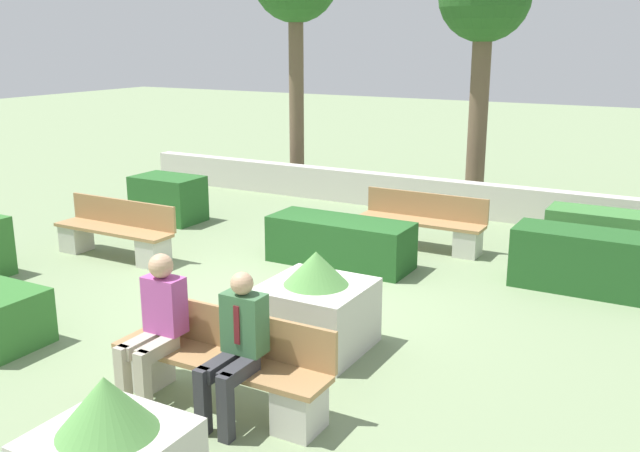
# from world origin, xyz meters

# --- Properties ---
(ground_plane) EXTENTS (60.00, 60.00, 0.00)m
(ground_plane) POSITION_xyz_m (0.00, 0.00, 0.00)
(ground_plane) COLOR gray
(perimeter_wall) EXTENTS (13.40, 0.30, 0.65)m
(perimeter_wall) POSITION_xyz_m (0.00, 5.46, 0.33)
(perimeter_wall) COLOR beige
(perimeter_wall) RESTS_ON ground_plane
(bench_front) EXTENTS (2.18, 0.49, 0.87)m
(bench_front) POSITION_xyz_m (0.98, -2.59, 0.35)
(bench_front) COLOR #A37A4C
(bench_front) RESTS_ON ground_plane
(bench_left_side) EXTENTS (2.04, 0.49, 0.87)m
(bench_left_side) POSITION_xyz_m (0.73, 3.04, 0.35)
(bench_left_side) COLOR #A37A4C
(bench_left_side) RESTS_ON ground_plane
(bench_right_side) EXTENTS (2.07, 0.49, 0.87)m
(bench_right_side) POSITION_xyz_m (-3.19, 0.30, 0.35)
(bench_right_side) COLOR #A37A4C
(bench_right_side) RESTS_ON ground_plane
(person_seated_man) EXTENTS (0.38, 0.63, 1.34)m
(person_seated_man) POSITION_xyz_m (1.27, -2.73, 0.74)
(person_seated_man) COLOR #333338
(person_seated_man) RESTS_ON ground_plane
(person_seated_woman) EXTENTS (0.38, 0.63, 1.37)m
(person_seated_woman) POSITION_xyz_m (0.36, -2.73, 0.77)
(person_seated_woman) COLOR #B2A893
(person_seated_woman) RESTS_ON ground_plane
(hedge_block_mid_left) EXTENTS (1.92, 0.74, 0.81)m
(hedge_block_mid_left) POSITION_xyz_m (3.38, 2.28, 0.40)
(hedge_block_mid_left) COLOR #235623
(hedge_block_mid_left) RESTS_ON ground_plane
(hedge_block_mid_right) EXTENTS (1.24, 0.80, 0.83)m
(hedge_block_mid_right) POSITION_xyz_m (-3.98, 2.44, 0.42)
(hedge_block_mid_right) COLOR #286028
(hedge_block_mid_right) RESTS_ON ground_plane
(hedge_block_far_left) EXTENTS (2.14, 0.80, 0.69)m
(hedge_block_far_left) POSITION_xyz_m (-0.01, 1.65, 0.35)
(hedge_block_far_left) COLOR #235623
(hedge_block_far_left) RESTS_ON ground_plane
(hedge_block_far_right) EXTENTS (1.79, 0.70, 0.73)m
(hedge_block_far_right) POSITION_xyz_m (3.42, 3.93, 0.37)
(hedge_block_far_right) COLOR #3D7A38
(hedge_block_far_right) RESTS_ON ground_plane
(planter_corner_left) EXTENTS (1.07, 1.07, 1.10)m
(planter_corner_left) POSITION_xyz_m (1.13, -1.09, 0.46)
(planter_corner_left) COLOR beige
(planter_corner_left) RESTS_ON ground_plane
(tree_center_left) EXTENTS (1.80, 1.80, 4.98)m
(tree_center_left) POSITION_xyz_m (0.43, 6.79, 3.89)
(tree_center_left) COLOR brown
(tree_center_left) RESTS_ON ground_plane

